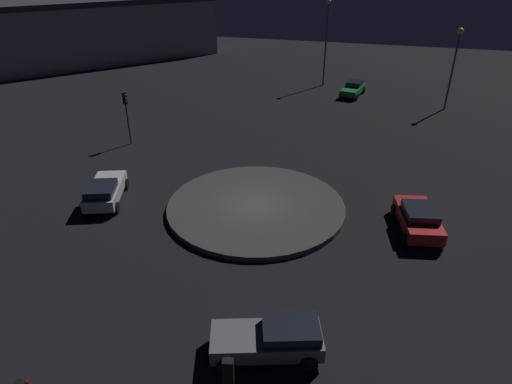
{
  "coord_description": "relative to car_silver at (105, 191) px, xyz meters",
  "views": [
    {
      "loc": [
        6.42,
        -22.0,
        13.59
      ],
      "look_at": [
        0.0,
        0.0,
        1.15
      ],
      "focal_mm": 30.74,
      "sensor_mm": 36.0,
      "label": 1
    }
  ],
  "objects": [
    {
      "name": "roundabout_island",
      "position": [
        9.19,
        1.83,
        -0.63
      ],
      "size": [
        10.73,
        10.73,
        0.33
      ],
      "primitive_type": "cylinder",
      "color": "#383838",
      "rests_on": "ground_plane"
    },
    {
      "name": "car_red",
      "position": [
        18.45,
        2.06,
        0.0
      ],
      "size": [
        2.82,
        4.49,
        1.51
      ],
      "rotation": [
        0.0,
        0.0,
        -1.36
      ],
      "color": "red",
      "rests_on": "ground_plane"
    },
    {
      "name": "car_grey",
      "position": [
        12.83,
        -8.55,
        -0.03
      ],
      "size": [
        4.54,
        2.98,
        1.43
      ],
      "rotation": [
        0.0,
        0.0,
        3.46
      ],
      "color": "slate",
      "rests_on": "ground_plane"
    },
    {
      "name": "traffic_light_northwest",
      "position": [
        -3.5,
        8.94,
        2.21
      ],
      "size": [
        0.4,
        0.37,
        4.23
      ],
      "rotation": [
        0.0,
        0.0,
        -0.51
      ],
      "color": "#2D2D2D",
      "rests_on": "ground_plane"
    },
    {
      "name": "car_green",
      "position": [
        12.52,
        28.23,
        -0.06
      ],
      "size": [
        2.59,
        4.43,
        1.43
      ],
      "rotation": [
        0.0,
        0.0,
        4.53
      ],
      "color": "#1E7238",
      "rests_on": "ground_plane"
    },
    {
      "name": "streetlamp_north",
      "position": [
        8.75,
        31.58,
        4.84
      ],
      "size": [
        0.46,
        0.46,
        9.35
      ],
      "color": "#4C4C51",
      "rests_on": "ground_plane"
    },
    {
      "name": "car_silver",
      "position": [
        0.0,
        0.0,
        0.0
      ],
      "size": [
        3.25,
        4.68,
        1.52
      ],
      "rotation": [
        0.0,
        0.0,
        1.93
      ],
      "color": "silver",
      "rests_on": "ground_plane"
    },
    {
      "name": "streetlamp_northeast",
      "position": [
        21.8,
        25.85,
        4.46
      ],
      "size": [
        0.56,
        0.56,
        7.7
      ],
      "color": "#4C4C51",
      "rests_on": "ground_plane"
    },
    {
      "name": "store_building",
      "position": [
        -25.7,
        37.43,
        3.36
      ],
      "size": [
        31.68,
        34.45,
        8.31
      ],
      "rotation": [
        0.0,
        0.0,
        4.03
      ],
      "color": "#8C939E",
      "rests_on": "ground_plane"
    },
    {
      "name": "ground_plane",
      "position": [
        9.19,
        1.83,
        -0.8
      ],
      "size": [
        118.11,
        118.11,
        0.0
      ],
      "primitive_type": "plane",
      "color": "black"
    }
  ]
}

